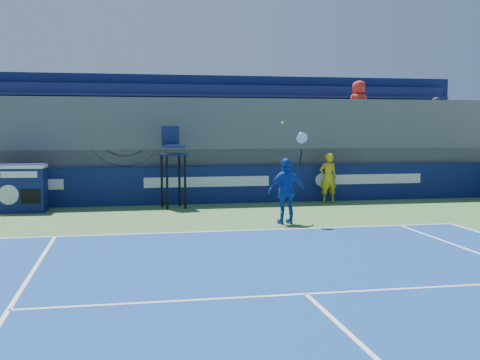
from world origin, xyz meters
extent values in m
imported|color=gold|center=(3.87, 16.58, 0.82)|extent=(0.60, 0.40, 1.61)
cube|color=white|center=(0.00, 11.88, 0.02)|extent=(10.97, 0.07, 0.00)
cube|color=white|center=(0.00, 6.40, 0.02)|extent=(8.23, 0.07, 0.00)
cube|color=#0D174C|center=(0.00, 17.10, 0.60)|extent=(20.40, 0.20, 1.20)
cube|color=white|center=(-6.00, 17.00, 0.72)|extent=(3.20, 0.01, 0.32)
cube|color=white|center=(0.00, 17.00, 0.72)|extent=(4.00, 0.01, 0.32)
cube|color=white|center=(5.50, 17.00, 0.72)|extent=(3.60, 0.01, 0.32)
cylinder|color=white|center=(3.80, 16.99, 0.72)|extent=(0.44, 0.01, 0.44)
cube|color=#0F194F|center=(-5.47, 16.22, 0.70)|extent=(1.35, 0.79, 1.40)
cube|color=white|center=(-5.47, 16.22, 1.33)|extent=(1.37, 0.82, 0.10)
cylinder|color=silver|center=(-5.80, 15.89, 0.55)|extent=(0.56, 0.06, 0.56)
cube|color=black|center=(-5.20, 15.84, 0.50)|extent=(0.55, 0.06, 0.40)
cube|color=silver|center=(-5.50, 15.86, 1.12)|extent=(1.00, 0.08, 0.18)
cylinder|color=black|center=(-1.35, 15.93, 0.80)|extent=(0.08, 0.08, 1.60)
cylinder|color=black|center=(-0.80, 16.05, 0.80)|extent=(0.08, 0.08, 1.60)
cylinder|color=black|center=(-1.47, 16.48, 0.80)|extent=(0.08, 0.08, 1.60)
cylinder|color=black|center=(-0.92, 16.60, 0.80)|extent=(0.08, 0.08, 1.60)
cube|color=#0E174A|center=(-1.13, 16.26, 1.63)|extent=(0.84, 0.84, 0.06)
cube|color=#152050|center=(-1.11, 16.17, 1.88)|extent=(0.63, 0.56, 0.08)
cube|color=#121F47|center=(-1.19, 16.52, 2.18)|extent=(0.55, 0.18, 0.60)
imported|color=#1542AC|center=(1.43, 12.69, 0.84)|extent=(1.02, 0.51, 1.67)
cylinder|color=black|center=(1.78, 12.65, 1.70)|extent=(0.04, 0.15, 0.39)
torus|color=silver|center=(1.78, 12.58, 2.18)|extent=(0.30, 0.12, 0.29)
cylinder|color=silver|center=(1.78, 12.58, 2.18)|extent=(0.25, 0.09, 0.24)
sphere|color=yellow|center=(1.28, 12.59, 2.55)|extent=(0.07, 0.07, 0.07)
cube|color=#4D4D52|center=(0.00, 19.00, 1.69)|extent=(20.40, 3.60, 3.38)
cube|color=#4D4D52|center=(0.00, 17.65, 1.48)|extent=(20.40, 0.90, 0.55)
cube|color=#141C4C|center=(0.00, 17.55, 1.95)|extent=(20.00, 0.45, 0.08)
cube|color=#141C4C|center=(0.00, 17.80, 2.15)|extent=(20.00, 0.06, 0.45)
cube|color=#4D4D52|center=(0.00, 18.55, 2.02)|extent=(20.40, 0.90, 0.55)
cube|color=#141C4C|center=(0.00, 18.45, 2.50)|extent=(20.00, 0.45, 0.08)
cube|color=#141C4C|center=(0.00, 18.70, 2.70)|extent=(20.00, 0.06, 0.45)
cube|color=#4D4D52|center=(0.00, 19.45, 2.58)|extent=(20.40, 0.90, 0.55)
cube|color=#141C4C|center=(0.00, 19.35, 3.05)|extent=(20.00, 0.45, 0.08)
cube|color=#141C4C|center=(0.00, 19.60, 3.25)|extent=(20.00, 0.06, 0.45)
cube|color=#4D4D52|center=(0.00, 20.35, 3.13)|extent=(20.40, 0.90, 0.55)
cube|color=#141C4C|center=(0.00, 20.25, 3.60)|extent=(20.00, 0.45, 0.08)
cube|color=#141C4C|center=(0.00, 20.50, 3.80)|extent=(20.00, 0.06, 0.45)
cube|color=#0C1647|center=(0.00, 20.95, 2.20)|extent=(20.80, 0.30, 4.40)
cube|color=#0C1647|center=(10.35, 19.00, 1.70)|extent=(0.30, 3.90, 3.40)
imported|color=yellow|center=(-6.11, 17.60, 2.53)|extent=(0.75, 0.59, 1.52)
imported|color=white|center=(-1.67, 17.60, 2.51)|extent=(0.98, 0.60, 1.49)
imported|color=#B32419|center=(5.64, 18.50, 3.21)|extent=(0.96, 0.71, 1.79)
imported|color=black|center=(8.10, 17.60, 2.63)|extent=(0.65, 0.45, 1.73)
camera|label=1|loc=(-2.56, -1.84, 2.44)|focal=45.00mm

